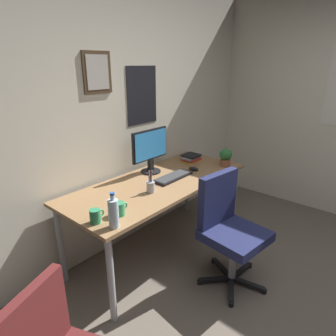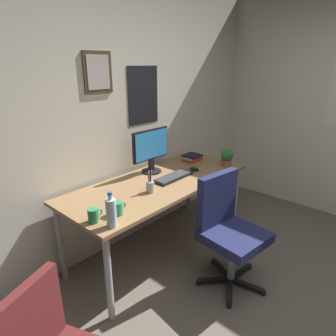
% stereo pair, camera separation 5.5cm
% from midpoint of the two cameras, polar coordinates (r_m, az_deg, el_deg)
% --- Properties ---
extents(wall_back, '(4.40, 0.10, 2.60)m').
position_cam_midpoint_polar(wall_back, '(2.82, -10.14, 9.61)').
color(wall_back, beige).
rests_on(wall_back, ground_plane).
extents(desk, '(1.88, 0.78, 0.75)m').
position_cam_midpoint_polar(desk, '(2.76, -0.98, -3.80)').
color(desk, '#936D47').
rests_on(desk, ground_plane).
extents(office_chair, '(0.57, 0.57, 0.95)m').
position_cam_midpoint_polar(office_chair, '(2.50, 12.13, -10.91)').
color(office_chair, '#1E234C').
rests_on(office_chair, ground_plane).
extents(monitor, '(0.46, 0.20, 0.43)m').
position_cam_midpoint_polar(monitor, '(2.88, -2.82, 3.73)').
color(monitor, black).
rests_on(monitor, desk).
extents(keyboard, '(0.43, 0.15, 0.03)m').
position_cam_midpoint_polar(keyboard, '(2.79, 1.63, -1.75)').
color(keyboard, black).
rests_on(keyboard, desk).
extents(computer_mouse, '(0.06, 0.11, 0.04)m').
position_cam_midpoint_polar(computer_mouse, '(2.99, 5.71, -0.20)').
color(computer_mouse, black).
rests_on(computer_mouse, desk).
extents(water_bottle, '(0.07, 0.07, 0.25)m').
position_cam_midpoint_polar(water_bottle, '(1.98, -10.26, -8.54)').
color(water_bottle, silver).
rests_on(water_bottle, desk).
extents(coffee_mug_near, '(0.11, 0.08, 0.10)m').
position_cam_midpoint_polar(coffee_mug_near, '(2.09, -13.59, -8.97)').
color(coffee_mug_near, '#2D8C59').
rests_on(coffee_mug_near, desk).
extents(coffee_mug_far, '(0.12, 0.08, 0.10)m').
position_cam_midpoint_polar(coffee_mug_far, '(2.15, -9.10, -7.76)').
color(coffee_mug_far, '#2D8C59').
rests_on(coffee_mug_far, desk).
extents(potted_plant, '(0.13, 0.13, 0.20)m').
position_cam_midpoint_polar(potted_plant, '(3.14, 11.91, 2.11)').
color(potted_plant, brown).
rests_on(potted_plant, desk).
extents(pen_cup, '(0.07, 0.07, 0.20)m').
position_cam_midpoint_polar(pen_cup, '(2.48, -2.88, -3.58)').
color(pen_cup, '#9EA0A5').
rests_on(pen_cup, desk).
extents(book_stack_left, '(0.22, 0.16, 0.08)m').
position_cam_midpoint_polar(book_stack_left, '(3.25, 5.26, 1.87)').
color(book_stack_left, gold).
rests_on(book_stack_left, desk).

